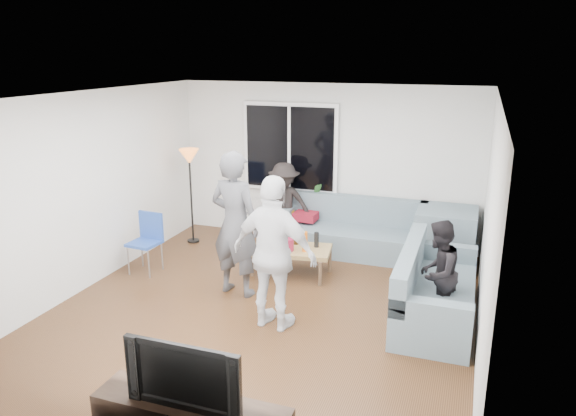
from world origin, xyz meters
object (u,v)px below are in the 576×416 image
at_px(television, 189,371).
at_px(player_left, 235,224).
at_px(floor_lamp, 191,197).
at_px(spectator_back, 284,204).
at_px(sofa_back_section, 350,227).
at_px(sofa_right_section, 437,284).
at_px(player_right, 274,254).
at_px(spectator_right, 438,273).
at_px(side_chair, 144,244).
at_px(coffee_table, 291,261).

bearing_deg(television, player_left, 107.74).
distance_m(floor_lamp, television, 5.03).
relative_size(player_left, spectator_back, 1.39).
bearing_deg(sofa_back_section, television, -91.81).
xyz_separation_m(sofa_right_section, player_right, (-1.74, -0.86, 0.47)).
xyz_separation_m(player_left, television, (0.90, -2.82, -0.23)).
height_order(floor_lamp, spectator_back, floor_lamp).
bearing_deg(player_left, spectator_right, -170.94).
bearing_deg(spectator_right, side_chair, -76.36).
xyz_separation_m(sofa_right_section, player_left, (-2.54, -0.16, 0.53)).
bearing_deg(television, side_chair, 128.94).
bearing_deg(spectator_back, side_chair, -144.33).
relative_size(side_chair, spectator_back, 0.63).
relative_size(player_right, spectator_back, 1.31).
height_order(side_chair, spectator_right, spectator_right).
height_order(coffee_table, player_left, player_left).
xyz_separation_m(sofa_back_section, floor_lamp, (-2.59, -0.37, 0.36)).
xyz_separation_m(coffee_table, player_left, (-0.48, -0.82, 0.75)).
bearing_deg(player_right, sofa_right_section, -143.43).
height_order(sofa_back_section, sofa_right_section, same).
bearing_deg(player_left, television, 116.59).
distance_m(sofa_back_section, player_left, 2.28).
bearing_deg(sofa_right_section, television, 151.30).
height_order(sofa_right_section, coffee_table, sofa_right_section).
relative_size(coffee_table, player_right, 0.61).
relative_size(side_chair, player_left, 0.45).
relative_size(spectator_back, television, 1.42).
distance_m(sofa_right_section, side_chair, 4.07).
distance_m(player_right, spectator_right, 1.90).
relative_size(side_chair, spectator_right, 0.69).
height_order(sofa_back_section, player_right, player_right).
bearing_deg(coffee_table, spectator_back, 114.54).
bearing_deg(spectator_right, sofa_back_section, -126.35).
xyz_separation_m(sofa_right_section, side_chair, (-4.07, 0.03, 0.01)).
bearing_deg(coffee_table, player_left, -120.26).
relative_size(coffee_table, floor_lamp, 0.71).
distance_m(sofa_back_section, television, 4.78).
bearing_deg(spectator_back, television, -93.40).
distance_m(coffee_table, floor_lamp, 2.23).
bearing_deg(sofa_right_section, coffee_table, 72.32).
xyz_separation_m(coffee_table, spectator_right, (2.06, -0.81, 0.43)).
bearing_deg(floor_lamp, coffee_table, -20.79).
bearing_deg(spectator_back, player_right, -87.00).
bearing_deg(player_right, coffee_table, -67.75).
xyz_separation_m(coffee_table, television, (0.43, -3.64, 0.52)).
bearing_deg(coffee_table, sofa_right_section, -17.68).
height_order(sofa_right_section, player_left, player_left).
xyz_separation_m(sofa_back_section, player_right, (-0.25, -2.64, 0.47)).
bearing_deg(floor_lamp, spectator_back, 14.95).
height_order(side_chair, floor_lamp, floor_lamp).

